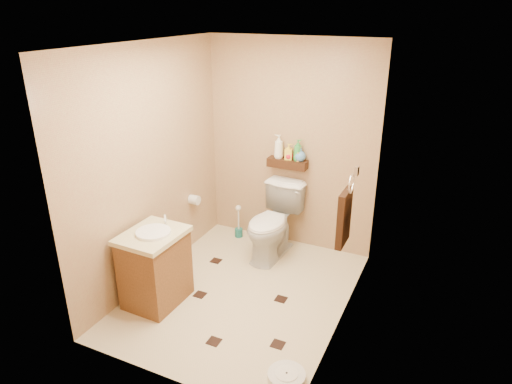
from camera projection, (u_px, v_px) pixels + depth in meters
The scene contains 20 objects.
ground at pixel (242, 293), 4.59m from camera, with size 2.50×2.50×0.00m, color beige.
wall_back at pixel (290, 146), 5.18m from camera, with size 2.00×0.04×2.40m, color tan.
wall_front at pixel (158, 243), 3.09m from camera, with size 2.00×0.04×2.40m, color tan.
wall_left at pixel (151, 167), 4.52m from camera, with size 0.04×2.50×2.40m, color tan.
wall_right at pixel (349, 201), 3.74m from camera, with size 0.04×2.50×2.40m, color tan.
ceiling at pixel (239, 44), 3.68m from camera, with size 2.00×2.50×0.02m, color white.
wall_shelf at pixel (287, 163), 5.18m from camera, with size 0.46×0.14×0.10m, color #3C2110.
floor_accents at pixel (241, 297), 4.53m from camera, with size 1.27×1.46×0.01m.
toilet at pixel (273, 223), 5.14m from camera, with size 0.46×0.81×0.83m, color white.
vanity at pixel (155, 267), 4.34m from camera, with size 0.52×0.62×0.86m.
bathroom_scale at pixel (287, 376), 3.53m from camera, with size 0.35×0.35×0.06m.
toilet_brush at pixel (239, 226), 5.66m from camera, with size 0.10×0.10×0.43m.
towel_ring at pixel (345, 215), 4.08m from camera, with size 0.12×0.30×0.76m.
toilet_paper at pixel (194, 200), 5.28m from camera, with size 0.12×0.11×0.12m.
bottle_a at pixel (279, 146), 5.15m from camera, with size 0.11×0.11×0.27m, color white.
bottle_b at pixel (289, 152), 5.12m from camera, with size 0.08×0.08×0.18m, color yellow.
bottle_c at pixel (289, 154), 5.13m from camera, with size 0.10×0.10×0.13m, color red.
bottle_d at pixel (298, 150), 5.07m from camera, with size 0.09×0.09×0.24m, color green.
bottle_e at pixel (299, 154), 5.08m from camera, with size 0.07×0.07×0.16m, color #E6A54C.
bottle_f at pixel (300, 154), 5.07m from camera, with size 0.13×0.13×0.16m, color #5089C8.
Camera 1 is at (1.76, -3.43, 2.70)m, focal length 32.00 mm.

